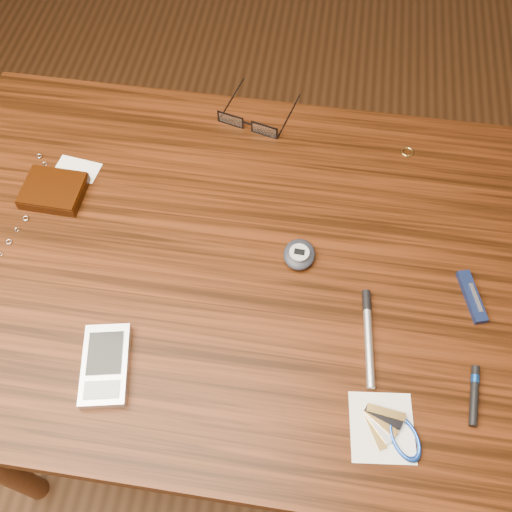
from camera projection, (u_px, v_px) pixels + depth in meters
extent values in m
plane|color=#472814|center=(237.00, 398.00, 1.54)|extent=(3.80, 3.80, 0.00)
cube|color=#381708|center=(223.00, 262.00, 0.91)|extent=(1.00, 0.70, 0.03)
cylinder|color=#4C2814|center=(75.00, 212.00, 1.42)|extent=(0.05, 0.05, 0.71)
cylinder|color=#4C2814|center=(440.00, 258.00, 1.35)|extent=(0.05, 0.05, 0.71)
cube|color=black|center=(54.00, 191.00, 0.95)|extent=(0.10, 0.08, 0.02)
cube|color=black|center=(52.00, 187.00, 0.94)|extent=(0.10, 0.08, 0.00)
cube|color=white|center=(77.00, 169.00, 0.99)|extent=(0.08, 0.05, 0.00)
cube|color=black|center=(231.00, 120.00, 1.03)|extent=(0.05, 0.01, 0.03)
cube|color=silver|center=(231.00, 120.00, 1.03)|extent=(0.04, 0.01, 0.02)
cylinder|color=black|center=(231.00, 99.00, 1.07)|extent=(0.03, 0.12, 0.00)
cube|color=black|center=(264.00, 130.00, 1.02)|extent=(0.05, 0.01, 0.03)
cube|color=silver|center=(264.00, 130.00, 1.02)|extent=(0.04, 0.01, 0.02)
cylinder|color=black|center=(289.00, 116.00, 1.05)|extent=(0.03, 0.12, 0.00)
cube|color=black|center=(247.00, 123.00, 1.02)|extent=(0.02, 0.01, 0.00)
torus|color=tan|center=(407.00, 152.00, 1.00)|extent=(0.03, 0.03, 0.00)
torus|color=silver|center=(1.00, 254.00, 0.89)|extent=(0.01, 0.01, 0.01)
torus|color=silver|center=(9.00, 242.00, 0.91)|extent=(0.01, 0.01, 0.00)
torus|color=silver|center=(17.00, 230.00, 0.92)|extent=(0.01, 0.01, 0.01)
torus|color=silver|center=(25.00, 218.00, 0.93)|extent=(0.01, 0.01, 0.00)
torus|color=silver|center=(34.00, 207.00, 0.94)|extent=(0.01, 0.00, 0.01)
torus|color=silver|center=(42.00, 196.00, 0.95)|extent=(0.01, 0.01, 0.00)
torus|color=silver|center=(47.00, 185.00, 0.97)|extent=(0.01, 0.01, 0.01)
torus|color=silver|center=(47.00, 174.00, 0.98)|extent=(0.01, 0.01, 0.00)
torus|color=silver|center=(44.00, 164.00, 0.99)|extent=(0.01, 0.01, 0.01)
torus|color=silver|center=(39.00, 156.00, 1.00)|extent=(0.01, 0.01, 0.00)
cube|color=silver|center=(105.00, 365.00, 0.80)|extent=(0.09, 0.13, 0.02)
cube|color=black|center=(105.00, 353.00, 0.80)|extent=(0.06, 0.07, 0.00)
cube|color=gray|center=(102.00, 390.00, 0.77)|extent=(0.05, 0.03, 0.00)
ellipsoid|color=black|center=(299.00, 254.00, 0.89)|extent=(0.05, 0.06, 0.02)
cylinder|color=#919498|center=(299.00, 253.00, 0.88)|extent=(0.03, 0.03, 0.00)
cube|color=black|center=(299.00, 252.00, 0.87)|extent=(0.02, 0.01, 0.00)
cube|color=silver|center=(382.00, 427.00, 0.76)|extent=(0.09, 0.10, 0.00)
torus|color=#1A44B4|center=(405.00, 438.00, 0.75)|extent=(0.07, 0.07, 0.01)
cube|color=olive|center=(375.00, 430.00, 0.76)|extent=(0.03, 0.05, 0.00)
cube|color=silver|center=(378.00, 426.00, 0.76)|extent=(0.04, 0.05, 0.00)
cube|color=#A07538|center=(381.00, 421.00, 0.76)|extent=(0.05, 0.04, 0.00)
cube|color=black|center=(384.00, 417.00, 0.76)|extent=(0.05, 0.03, 0.00)
cube|color=olive|center=(386.00, 412.00, 0.76)|extent=(0.05, 0.02, 0.00)
cube|color=#0D1A33|center=(472.00, 297.00, 0.85)|extent=(0.04, 0.09, 0.01)
cube|color=silver|center=(476.00, 297.00, 0.85)|extent=(0.02, 0.05, 0.00)
cylinder|color=silver|center=(368.00, 338.00, 0.82)|extent=(0.03, 0.15, 0.01)
cylinder|color=black|center=(367.00, 301.00, 0.85)|extent=(0.02, 0.03, 0.01)
cylinder|color=black|center=(474.00, 396.00, 0.78)|extent=(0.02, 0.09, 0.01)
cylinder|color=#164BB2|center=(475.00, 379.00, 0.79)|extent=(0.01, 0.01, 0.01)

